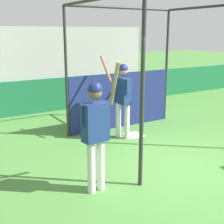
# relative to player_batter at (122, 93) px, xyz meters

# --- Properties ---
(ground_plane) EXTENTS (60.00, 60.00, 0.00)m
(ground_plane) POSITION_rel_player_batter_xyz_m (0.11, -2.02, -1.13)
(ground_plane) COLOR #477F38
(outfield_wall) EXTENTS (24.00, 0.12, 1.10)m
(outfield_wall) POSITION_rel_player_batter_xyz_m (0.11, 3.53, -0.58)
(outfield_wall) COLOR #196038
(outfield_wall) RESTS_ON ground
(bleacher_section) EXTENTS (5.95, 3.20, 2.78)m
(bleacher_section) POSITION_rel_player_batter_xyz_m (0.11, 5.19, 0.25)
(bleacher_section) COLOR #9E9E99
(bleacher_section) RESTS_ON ground
(batting_cage) EXTENTS (3.25, 3.13, 3.21)m
(batting_cage) POSITION_rel_player_batter_xyz_m (0.49, 0.25, 0.21)
(batting_cage) COLOR #282828
(batting_cage) RESTS_ON ground
(home_plate) EXTENTS (0.44, 0.44, 0.02)m
(home_plate) POSITION_rel_player_batter_xyz_m (0.36, -0.01, -1.12)
(home_plate) COLOR white
(home_plate) RESTS_ON ground
(player_batter) EXTENTS (0.54, 0.96, 2.00)m
(player_batter) POSITION_rel_player_batter_xyz_m (0.00, 0.00, 0.00)
(player_batter) COLOR silver
(player_batter) RESTS_ON ground
(player_waiting) EXTENTS (0.75, 0.57, 2.16)m
(player_waiting) POSITION_rel_player_batter_xyz_m (-1.84, -2.04, -0.01)
(player_waiting) COLOR silver
(player_waiting) RESTS_ON ground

